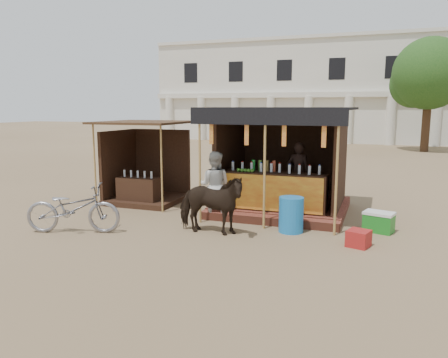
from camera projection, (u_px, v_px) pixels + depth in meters
ground at (198, 243)px, 9.04m from camera, size 120.00×120.00×0.00m
main_stall at (282, 174)px, 11.65m from camera, size 3.60×3.61×2.78m
secondary_stall at (143, 173)px, 12.97m from camera, size 2.40×2.40×2.38m
cow at (210, 204)px, 9.59m from camera, size 1.60×0.75×1.34m
motorbike at (73, 208)px, 9.74m from camera, size 2.22×1.37×1.10m
bystander at (214, 185)px, 10.89m from camera, size 0.91×0.76×1.70m
blue_barrel at (291, 215)px, 9.80m from camera, size 0.58×0.58×0.80m
red_crate at (359, 238)px, 8.81m from camera, size 0.52×0.52×0.33m
cooler at (379, 222)px, 9.83m from camera, size 0.74×0.60×0.46m
background_building at (316, 92)px, 36.84m from camera, size 26.00×7.45×8.18m
tree at (426, 76)px, 26.87m from camera, size 4.50×4.40×7.00m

